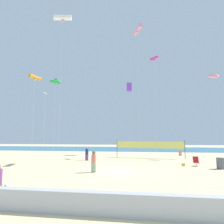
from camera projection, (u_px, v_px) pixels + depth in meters
The scene contains 19 objects.
ground_plane at pixel (117, 171), 16.72m from camera, with size 120.00×120.00×0.00m, color beige.
ocean_band at pixel (135, 149), 48.77m from camera, with size 120.00×20.00×0.01m, color teal.
boardwalk_ledge at pixel (82, 203), 7.41m from camera, with size 28.00×0.44×0.80m, color #B7B7BC.
toddler_figure at pixel (6, 193), 8.62m from camera, with size 0.18×0.18×0.77m.
beachgoer_coral_shirt at pixel (94, 161), 16.25m from camera, with size 0.38×0.38×1.67m.
beachgoer_navy_shirt at pixel (87, 153), 24.69m from camera, with size 0.36×0.36×1.56m.
beachgoer_mustard_shirt at pixel (180, 149), 31.15m from camera, with size 0.40×0.40×1.73m.
folding_beach_chair at pixel (196, 161), 19.75m from camera, with size 0.52×0.65×0.89m.
trash_barrel at pixel (220, 163), 17.90m from camera, with size 0.65×0.65×0.97m, color #595960.
volleyball_net at pixel (149, 146), 27.58m from camera, with size 8.97×1.37×2.40m.
beach_handbag at pixel (183, 165), 19.86m from camera, with size 0.30×0.15×0.24m, color gold.
kite_violet_box at pixel (129, 87), 35.41m from camera, with size 0.92×0.92×11.99m.
kite_pink_inflatable at pixel (213, 76), 28.97m from camera, with size 1.71×1.03×11.71m.
kite_orange_tube at pixel (35, 78), 22.99m from camera, with size 0.79×1.68×9.60m.
kite_green_inflatable at pixel (56, 82), 36.62m from camera, with size 2.22×1.54×13.13m.
kite_magenta_tube at pixel (154, 59), 31.16m from camera, with size 1.32×1.26×14.84m.
kite_pink_tube at pixel (138, 30), 26.30m from camera, with size 1.27×2.32×16.66m.
kite_white_diamond at pixel (46, 95), 27.78m from camera, with size 0.60×0.60×8.83m.
kite_white_tube at pixel (63, 18), 26.63m from camera, with size 2.34×1.03×18.43m.
Camera 1 is at (2.29, -17.03, 2.73)m, focal length 33.06 mm.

